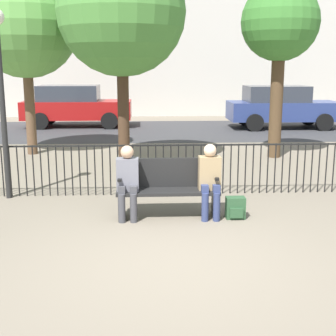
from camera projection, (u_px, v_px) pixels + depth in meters
ground_plane at (175, 260)px, 5.78m from camera, size 80.00×80.00×0.00m
park_bench at (168, 186)px, 7.41m from camera, size 1.62×0.45×0.92m
seated_person_0 at (128, 179)px, 7.22m from camera, size 0.34×0.39×1.16m
seated_person_1 at (210, 177)px, 7.28m from camera, size 0.34×0.39×1.18m
backpack at (235, 208)px, 7.34m from camera, size 0.30×0.23×0.34m
fence_railing at (163, 165)px, 8.65m from camera, size 9.01×0.03×0.95m
tree_0 at (121, 12)px, 10.65m from camera, size 2.97×2.97×5.06m
tree_1 at (280, 25)px, 11.67m from camera, size 1.96×1.96×4.42m
tree_2 at (25, 24)px, 12.09m from camera, size 2.81×2.81×4.84m
lamp_post at (0, 74)px, 8.06m from camera, size 0.28×0.28×3.30m
street_surface at (154, 130)px, 17.48m from camera, size 24.00×6.00×0.01m
parked_car_0 at (281, 106)px, 17.96m from camera, size 4.20×1.94×1.62m
parked_car_1 at (75, 105)px, 18.42m from camera, size 4.20×1.94×1.62m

